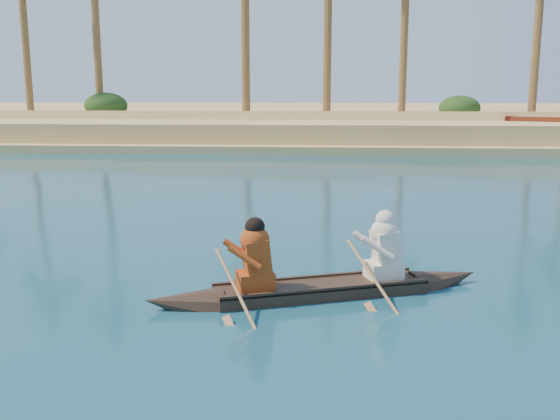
# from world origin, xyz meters

# --- Properties ---
(sandy_embankment) EXTENTS (150.00, 51.00, 1.50)m
(sandy_embankment) POSITION_xyz_m (0.00, 46.89, 0.53)
(sandy_embankment) COLOR #CDBB74
(sandy_embankment) RESTS_ON ground
(palm_grove) EXTENTS (110.00, 14.00, 16.00)m
(palm_grove) POSITION_xyz_m (0.00, 35.00, 8.00)
(palm_grove) COLOR #486022
(palm_grove) RESTS_ON ground
(shrub_cluster) EXTENTS (100.00, 6.00, 2.40)m
(shrub_cluster) POSITION_xyz_m (0.00, 31.50, 1.20)
(shrub_cluster) COLOR #1A3A15
(shrub_cluster) RESTS_ON ground
(canoe) EXTENTS (4.94, 2.28, 1.38)m
(canoe) POSITION_xyz_m (-8.00, 2.48, 0.27)
(canoe) COLOR #34241C
(canoe) RESTS_ON ground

